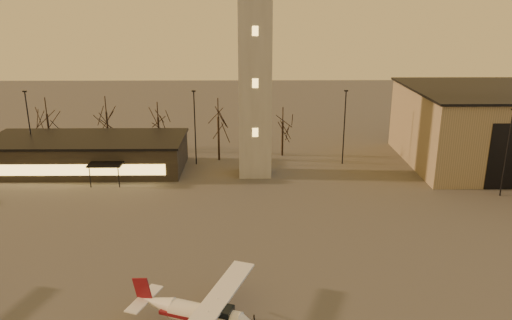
{
  "coord_description": "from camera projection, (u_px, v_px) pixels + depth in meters",
  "views": [
    {
      "loc": [
        -0.59,
        -30.87,
        21.21
      ],
      "look_at": [
        -0.08,
        13.0,
        7.24
      ],
      "focal_mm": 35.0,
      "sensor_mm": 36.0,
      "label": 1
    }
  ],
  "objects": [
    {
      "name": "tree_row",
      "position": [
        159.0,
        114.0,
        71.21
      ],
      "size": [
        37.2,
        9.2,
        8.8
      ],
      "color": "black",
      "rests_on": "ground"
    },
    {
      "name": "light_poles",
      "position": [
        259.0,
        131.0,
        63.75
      ],
      "size": [
        58.5,
        12.25,
        10.14
      ],
      "color": "black",
      "rests_on": "ground"
    },
    {
      "name": "terminal",
      "position": [
        88.0,
        154.0,
        65.42
      ],
      "size": [
        25.4,
        12.2,
        4.3
      ],
      "color": "black",
      "rests_on": "ground"
    },
    {
      "name": "cessna_front",
      "position": [
        208.0,
        319.0,
        33.1
      ],
      "size": [
        9.58,
        11.69,
        3.29
      ],
      "rotation": [
        0.0,
        0.0,
        -0.35
      ],
      "color": "silver",
      "rests_on": "ground"
    },
    {
      "name": "ground",
      "position": [
        259.0,
        311.0,
        35.85
      ],
      "size": [
        220.0,
        220.0,
        0.0
      ],
      "primitive_type": "plane",
      "color": "#474341",
      "rests_on": "ground"
    },
    {
      "name": "control_tower",
      "position": [
        255.0,
        44.0,
        59.48
      ],
      "size": [
        6.8,
        6.8,
        32.6
      ],
      "color": "gray",
      "rests_on": "ground"
    }
  ]
}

